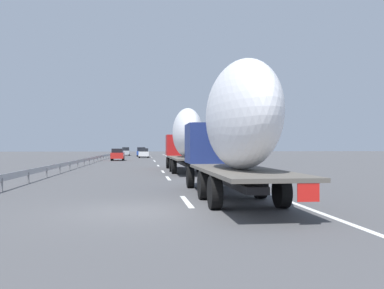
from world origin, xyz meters
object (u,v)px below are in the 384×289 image
truck_trailing (234,127)px  truck_lead (186,138)px  car_white_van (144,153)px  road_sign (188,147)px  car_blue_sedan (141,152)px  car_red_compact (118,154)px  car_silver_hatch (126,151)px

truck_trailing → truck_lead: bearing=0.0°
car_white_van → road_sign: 17.41m
truck_lead → truck_trailing: truck_lead is taller
car_blue_sedan → road_sign: road_sign is taller
car_white_van → car_red_compact: 15.36m
truck_lead → car_white_van: truck_lead is taller
truck_lead → car_silver_hatch: 61.88m
truck_trailing → car_white_van: size_ratio=2.57×
car_white_van → car_blue_sedan: car_blue_sedan is taller
car_white_van → car_blue_sedan: (10.27, 0.50, 0.06)m
car_silver_hatch → car_white_van: bearing=-167.8°
truck_trailing → car_red_compact: (44.64, 7.13, -1.82)m
car_white_van → road_sign: bearing=-158.3°
car_white_van → road_sign: (-16.15, -6.42, 1.16)m
car_blue_sedan → car_red_compact: size_ratio=1.07×
car_white_van → car_silver_hatch: 19.34m
truck_lead → truck_trailing: 17.02m
truck_trailing → car_blue_sedan: (69.79, 3.82, -1.75)m
truck_trailing → car_red_compact: size_ratio=2.94×
car_white_van → car_silver_hatch: size_ratio=1.13×
car_silver_hatch → truck_trailing: bearing=-174.6°
car_silver_hatch → car_blue_sedan: bearing=-157.5°
car_red_compact → truck_trailing: bearing=-170.9°
truck_lead → road_sign: truck_lead is taller
car_red_compact → road_sign: road_sign is taller
car_red_compact → road_sign: 10.37m
car_white_van → car_blue_sedan: bearing=2.8°
car_white_van → car_silver_hatch: (18.91, 4.08, 0.06)m
truck_trailing → car_red_compact: bearing=9.1°
road_sign → truck_lead: bearing=173.3°
car_silver_hatch → car_red_compact: bearing=-179.5°
truck_trailing → road_sign: (43.38, -3.10, -0.66)m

